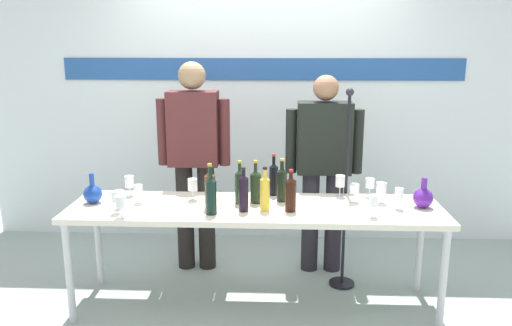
{
  "coord_description": "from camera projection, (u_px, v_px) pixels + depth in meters",
  "views": [
    {
      "loc": [
        0.15,
        -3.36,
        1.88
      ],
      "look_at": [
        0.0,
        0.15,
        1.03
      ],
      "focal_mm": 35.5,
      "sensor_mm": 36.0,
      "label": 1
    }
  ],
  "objects": [
    {
      "name": "back_wall",
      "position": [
        262.0,
        83.0,
        4.73
      ],
      "size": [
        5.26,
        0.11,
        3.0
      ],
      "color": "white",
      "rests_on": "ground"
    },
    {
      "name": "wine_glass_right_4",
      "position": [
        381.0,
        189.0,
        3.57
      ],
      "size": [
        0.07,
        0.07,
        0.15
      ],
      "color": "white",
      "rests_on": "display_table"
    },
    {
      "name": "wine_bottle_5",
      "position": [
        282.0,
        183.0,
        3.61
      ],
      "size": [
        0.07,
        0.07,
        0.31
      ],
      "color": "black",
      "rests_on": "display_table"
    },
    {
      "name": "wine_bottle_4",
      "position": [
        291.0,
        193.0,
        3.4
      ],
      "size": [
        0.07,
        0.07,
        0.29
      ],
      "color": "black",
      "rests_on": "display_table"
    },
    {
      "name": "wine_glass_left_2",
      "position": [
        138.0,
        190.0,
        3.58
      ],
      "size": [
        0.06,
        0.06,
        0.13
      ],
      "color": "white",
      "rests_on": "display_table"
    },
    {
      "name": "ground_plane",
      "position": [
        255.0,
        305.0,
        3.71
      ],
      "size": [
        10.0,
        10.0,
        0.0
      ],
      "primitive_type": "plane",
      "color": "#97A7A0"
    },
    {
      "name": "display_table",
      "position": [
        255.0,
        214.0,
        3.54
      ],
      "size": [
        2.6,
        0.66,
        0.76
      ],
      "color": "beige",
      "rests_on": "ground"
    },
    {
      "name": "decanter_blue_left",
      "position": [
        93.0,
        193.0,
        3.58
      ],
      "size": [
        0.13,
        0.13,
        0.22
      ],
      "color": "#193C9B",
      "rests_on": "display_table"
    },
    {
      "name": "wine_glass_right_2",
      "position": [
        370.0,
        184.0,
        3.72
      ],
      "size": [
        0.07,
        0.07,
        0.14
      ],
      "color": "white",
      "rests_on": "display_table"
    },
    {
      "name": "presenter_left",
      "position": [
        194.0,
        154.0,
        4.11
      ],
      "size": [
        0.59,
        0.22,
        1.73
      ],
      "color": "black",
      "rests_on": "ground"
    },
    {
      "name": "wine_glass_left_4",
      "position": [
        121.0,
        202.0,
        3.28
      ],
      "size": [
        0.07,
        0.07,
        0.15
      ],
      "color": "white",
      "rests_on": "display_table"
    },
    {
      "name": "wine_glass_right_0",
      "position": [
        373.0,
        202.0,
        3.29
      ],
      "size": [
        0.06,
        0.06,
        0.15
      ],
      "color": "white",
      "rests_on": "display_table"
    },
    {
      "name": "wine_bottle_8",
      "position": [
        265.0,
        192.0,
        3.41
      ],
      "size": [
        0.06,
        0.06,
        0.31
      ],
      "color": "gold",
      "rests_on": "display_table"
    },
    {
      "name": "decanter_blue_right",
      "position": [
        423.0,
        197.0,
        3.48
      ],
      "size": [
        0.14,
        0.14,
        0.21
      ],
      "color": "#541E93",
      "rests_on": "display_table"
    },
    {
      "name": "wine_glass_left_1",
      "position": [
        193.0,
        185.0,
        3.65
      ],
      "size": [
        0.07,
        0.07,
        0.16
      ],
      "color": "white",
      "rests_on": "display_table"
    },
    {
      "name": "wine_bottle_2",
      "position": [
        256.0,
        186.0,
        3.58
      ],
      "size": [
        0.08,
        0.08,
        0.31
      ],
      "color": "black",
      "rests_on": "display_table"
    },
    {
      "name": "wine_bottle_6",
      "position": [
        244.0,
        192.0,
        3.4
      ],
      "size": [
        0.07,
        0.07,
        0.31
      ],
      "color": "black",
      "rests_on": "display_table"
    },
    {
      "name": "wine_glass_left_5",
      "position": [
        129.0,
        182.0,
        3.74
      ],
      "size": [
        0.07,
        0.07,
        0.15
      ],
      "color": "white",
      "rests_on": "display_table"
    },
    {
      "name": "wine_bottle_3",
      "position": [
        274.0,
        178.0,
        3.76
      ],
      "size": [
        0.06,
        0.06,
        0.31
      ],
      "color": "black",
      "rests_on": "display_table"
    },
    {
      "name": "wine_bottle_7",
      "position": [
        211.0,
        194.0,
        3.34
      ],
      "size": [
        0.07,
        0.07,
        0.32
      ],
      "color": "black",
      "rests_on": "display_table"
    },
    {
      "name": "wine_glass_right_1",
      "position": [
        340.0,
        181.0,
        3.73
      ],
      "size": [
        0.07,
        0.07,
        0.16
      ],
      "color": "white",
      "rests_on": "display_table"
    },
    {
      "name": "presenter_right",
      "position": [
        324.0,
        162.0,
        4.08
      ],
      "size": [
        0.62,
        0.22,
        1.63
      ],
      "color": "#252129",
      "rests_on": "ground"
    },
    {
      "name": "wine_bottle_0",
      "position": [
        240.0,
        185.0,
        3.57
      ],
      "size": [
        0.07,
        0.07,
        0.31
      ],
      "color": "#19301C",
      "rests_on": "display_table"
    },
    {
      "name": "microphone_stand",
      "position": [
        344.0,
        222.0,
        3.9
      ],
      "size": [
        0.2,
        0.2,
        1.55
      ],
      "color": "black",
      "rests_on": "ground"
    },
    {
      "name": "wine_glass_right_3",
      "position": [
        354.0,
        189.0,
        3.6
      ],
      "size": [
        0.07,
        0.07,
        0.14
      ],
      "color": "white",
      "rests_on": "display_table"
    },
    {
      "name": "wine_bottle_1",
      "position": [
        210.0,
        189.0,
        3.45
      ],
      "size": [
        0.07,
        0.07,
        0.32
      ],
      "color": "#543019",
      "rests_on": "display_table"
    },
    {
      "name": "wine_glass_left_3",
      "position": [
        119.0,
        196.0,
        3.46
      ],
      "size": [
        0.06,
        0.06,
        0.13
      ],
      "color": "white",
      "rests_on": "display_table"
    },
    {
      "name": "wine_glass_left_0",
      "position": [
        116.0,
        197.0,
        3.36
      ],
      "size": [
        0.07,
        0.07,
        0.15
      ],
      "color": "white",
      "rests_on": "display_table"
    },
    {
      "name": "wine_glass_right_5",
      "position": [
        399.0,
        194.0,
        3.45
      ],
      "size": [
        0.06,
        0.06,
        0.15
      ],
      "color": "white",
      "rests_on": "display_table"
    }
  ]
}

